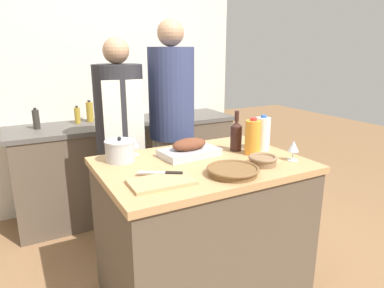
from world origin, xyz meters
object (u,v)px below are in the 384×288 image
at_px(condiment_bottle_tall, 90,112).
at_px(condiment_bottle_short, 77,115).
at_px(wine_bottle_green, 236,135).
at_px(wicker_basket, 233,171).
at_px(mixing_bowl, 263,160).
at_px(cutting_board, 161,182).
at_px(stock_pot, 120,151).
at_px(juice_jug, 253,137).
at_px(wine_glass_left, 293,147).
at_px(condiment_bottle_extra, 36,119).
at_px(knife_chef, 162,173).
at_px(wine_glass_right, 134,143).
at_px(person_cook_aproned, 121,137).
at_px(milk_jug, 263,134).
at_px(person_cook_guest, 172,122).
at_px(roasting_pan, 189,149).

bearing_deg(condiment_bottle_tall, condiment_bottle_short, -168.85).
bearing_deg(wine_bottle_green, wicker_basket, -127.28).
xyz_separation_m(wicker_basket, mixing_bowl, (0.25, 0.05, 0.01)).
bearing_deg(cutting_board, stock_pot, 99.14).
bearing_deg(wine_bottle_green, juice_jug, -70.04).
distance_m(wine_glass_left, condiment_bottle_tall, 2.00).
xyz_separation_m(cutting_board, stock_pot, (-0.07, 0.45, 0.06)).
distance_m(condiment_bottle_tall, condiment_bottle_extra, 0.49).
bearing_deg(wine_glass_left, cutting_board, 177.67).
relative_size(knife_chef, condiment_bottle_tall, 1.08).
bearing_deg(wine_glass_right, wine_bottle_green, -19.52).
bearing_deg(condiment_bottle_tall, person_cook_aproned, -85.21).
xyz_separation_m(knife_chef, condiment_bottle_tall, (-0.00, 1.70, 0.06)).
height_order(wine_glass_left, knife_chef, wine_glass_left).
height_order(mixing_bowl, wine_bottle_green, wine_bottle_green).
relative_size(mixing_bowl, wine_glass_left, 1.37).
height_order(milk_jug, knife_chef, milk_jug).
bearing_deg(stock_pot, person_cook_guest, 42.82).
relative_size(milk_jug, person_cook_guest, 0.13).
relative_size(cutting_board, person_cook_guest, 0.18).
relative_size(stock_pot, wine_bottle_green, 0.67).
bearing_deg(wine_bottle_green, condiment_bottle_short, 117.12).
distance_m(milk_jug, condiment_bottle_tall, 1.75).
bearing_deg(cutting_board, wine_bottle_green, 24.54).
xyz_separation_m(mixing_bowl, juice_jug, (0.08, 0.20, 0.08)).
bearing_deg(milk_jug, condiment_bottle_short, 120.72).
bearing_deg(person_cook_aproned, wicker_basket, -69.33).
xyz_separation_m(knife_chef, person_cook_aproned, (0.06, 0.94, -0.02)).
bearing_deg(mixing_bowl, person_cook_guest, 95.46).
distance_m(cutting_board, stock_pot, 0.46).
xyz_separation_m(person_cook_aproned, person_cook_guest, (0.43, -0.01, 0.08)).
xyz_separation_m(roasting_pan, milk_jug, (0.50, -0.11, 0.07)).
bearing_deg(knife_chef, condiment_bottle_extra, 106.55).
height_order(knife_chef, condiment_bottle_tall, condiment_bottle_tall).
xyz_separation_m(roasting_pan, wine_glass_left, (0.51, -0.38, 0.04)).
bearing_deg(juice_jug, roasting_pan, 157.46).
xyz_separation_m(mixing_bowl, person_cook_guest, (-0.10, 1.03, 0.05)).
distance_m(mixing_bowl, condiment_bottle_tall, 1.91).
bearing_deg(roasting_pan, person_cook_aproned, 108.82).
bearing_deg(stock_pot, wicker_basket, -48.37).
bearing_deg(wine_glass_right, mixing_bowl, -42.73).
bearing_deg(condiment_bottle_tall, milk_jug, -63.07).
distance_m(wine_glass_right, condiment_bottle_extra, 1.26).
height_order(mixing_bowl, person_cook_guest, person_cook_guest).
xyz_separation_m(wine_glass_left, person_cook_aproned, (-0.74, 1.07, -0.09)).
bearing_deg(juice_jug, mixing_bowl, -111.85).
bearing_deg(stock_pot, wine_glass_left, -27.82).
height_order(wine_bottle_green, condiment_bottle_short, wine_bottle_green).
xyz_separation_m(wine_glass_right, knife_chef, (0.00, -0.44, -0.06)).
bearing_deg(milk_jug, wine_glass_left, -86.93).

